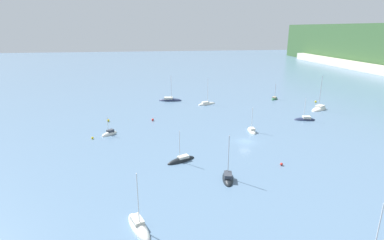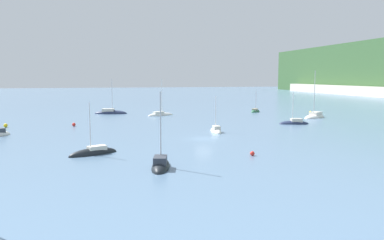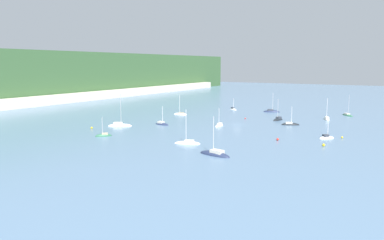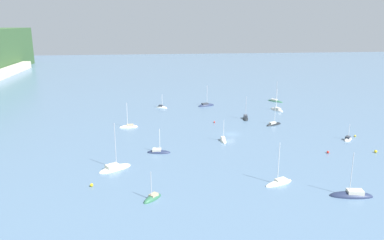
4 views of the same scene
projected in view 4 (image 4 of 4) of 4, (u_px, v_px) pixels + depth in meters
ground_plane at (231, 134)px, 118.25m from camera, size 600.00×600.00×0.00m
sailboat_0 at (348, 140)px, 112.38m from camera, size 4.48×4.55×5.69m
sailboat_1 at (129, 127)px, 125.78m from camera, size 2.71×6.43×9.28m
sailboat_2 at (351, 196)px, 76.25m from camera, size 4.21×9.08×10.44m
sailboat_3 at (275, 101)px, 166.36m from camera, size 7.31×6.32×9.63m
sailboat_4 at (277, 110)px, 149.61m from camera, size 7.30×4.28×9.57m
sailboat_5 at (152, 199)px, 75.00m from camera, size 4.84×4.60×6.82m
sailboat_6 at (115, 169)px, 90.19m from camera, size 7.16×8.69×12.37m
sailboat_7 at (279, 183)px, 82.15m from camera, size 4.53×7.48×10.30m
sailboat_8 at (223, 141)px, 111.31m from camera, size 5.25×1.79×7.39m
sailboat_9 at (162, 108)px, 154.01m from camera, size 3.47×4.92×6.37m
sailboat_10 at (159, 152)px, 101.55m from camera, size 3.35×6.66×7.42m
sailboat_11 at (274, 125)px, 128.69m from camera, size 4.44×6.65×7.58m
sailboat_12 at (206, 106)px, 157.53m from camera, size 4.70×7.80×9.74m
sailboat_13 at (245, 119)px, 136.41m from camera, size 6.46×3.27×9.25m
mooring_buoy_0 at (328, 152)px, 100.99m from camera, size 0.71×0.71×0.71m
mooring_buoy_1 at (355, 136)px, 115.42m from camera, size 0.57×0.57×0.57m
mooring_buoy_2 at (376, 151)px, 101.42m from camera, size 0.77×0.77×0.77m
mooring_buoy_3 at (92, 185)px, 80.64m from camera, size 0.72×0.72×0.72m
mooring_buoy_4 at (214, 122)px, 131.26m from camera, size 0.58×0.58×0.58m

